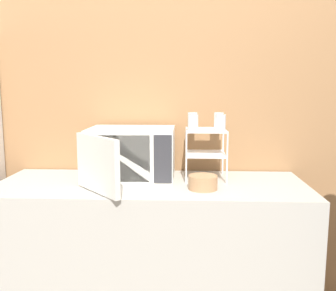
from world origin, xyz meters
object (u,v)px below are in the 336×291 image
object	(u,v)px
glass_back_right	(219,120)
glass_front_left	(193,122)
microwave	(130,154)
glass_front_right	(221,123)
bowl	(203,183)
dish_rack	(206,143)
glass_back_left	(193,120)

from	to	relation	value
glass_back_right	glass_front_left	bearing A→B (deg)	-133.05
microwave	glass_back_right	world-z (taller)	glass_back_right
glass_front_left	glass_front_right	bearing A→B (deg)	1.75
bowl	microwave	bearing A→B (deg)	153.06
dish_rack	glass_front_left	bearing A→B (deg)	-132.42
microwave	glass_front_right	distance (m)	0.57
glass_back_right	glass_front_right	distance (m)	0.17
microwave	glass_back_left	size ratio (longest dim) A/B	7.26
dish_rack	bowl	world-z (taller)	dish_rack
glass_front_left	glass_front_right	world-z (taller)	same
glass_front_left	glass_back_right	bearing A→B (deg)	46.95
microwave	glass_front_right	bearing A→B (deg)	-5.22
bowl	glass_front_right	bearing A→B (deg)	58.24
dish_rack	glass_front_left	world-z (taller)	glass_front_left
microwave	glass_front_right	size ratio (longest dim) A/B	7.26
microwave	glass_front_right	world-z (taller)	glass_front_right
glass_back_right	glass_back_left	world-z (taller)	same
glass_back_left	dish_rack	bearing A→B (deg)	-46.95
microwave	glass_back_right	distance (m)	0.59
microwave	glass_front_left	xyz separation A→B (m)	(0.38, -0.05, 0.20)
glass_front_right	bowl	bearing A→B (deg)	-121.76
glass_front_right	glass_back_left	bearing A→B (deg)	133.35
glass_front_right	microwave	bearing A→B (deg)	174.78
glass_front_left	glass_back_left	bearing A→B (deg)	89.70
dish_rack	glass_back_right	xyz separation A→B (m)	(0.08, 0.09, 0.13)
dish_rack	glass_front_right	world-z (taller)	glass_front_right
glass_back_right	glass_back_left	distance (m)	0.16
glass_back_left	glass_front_right	bearing A→B (deg)	-46.65
glass_back_left	bowl	bearing A→B (deg)	-81.10
glass_front_left	glass_front_right	size ratio (longest dim) A/B	1.00
dish_rack	bowl	distance (m)	0.31
glass_front_left	glass_front_right	xyz separation A→B (m)	(0.16, 0.00, 0.00)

